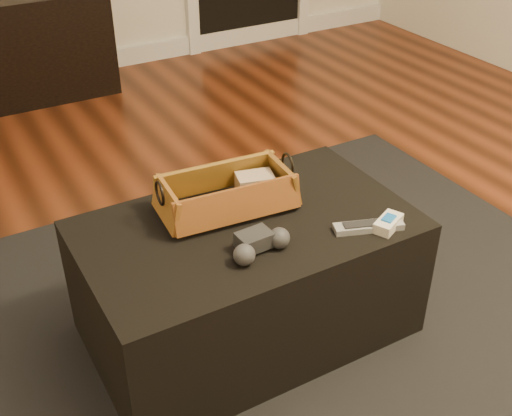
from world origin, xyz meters
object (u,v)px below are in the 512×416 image
ottoman (247,278)px  wicker_basket (227,195)px  cream_gadget (388,223)px  silver_remote (369,226)px  tv_remote (222,206)px  game_controller (259,244)px

ottoman → wicker_basket: 0.28m
ottoman → cream_gadget: (0.35, -0.23, 0.23)m
silver_remote → cream_gadget: cream_gadget is taller
tv_remote → silver_remote: (0.33, -0.29, -0.02)m
game_controller → silver_remote: size_ratio=0.92×
game_controller → cream_gadget: size_ratio=1.67×
ottoman → game_controller: (-0.04, -0.14, 0.24)m
ottoman → cream_gadget: 0.48m
wicker_basket → game_controller: bearing=-96.5°
cream_gadget → game_controller: bearing=168.0°
ottoman → game_controller: bearing=-106.1°
ottoman → game_controller: game_controller is taller
wicker_basket → cream_gadget: 0.49m
wicker_basket → ottoman: bearing=-82.4°
tv_remote → ottoman: bearing=-69.1°
game_controller → silver_remote: game_controller is taller
game_controller → cream_gadget: bearing=-12.0°
wicker_basket → game_controller: (-0.03, -0.25, -0.02)m
silver_remote → tv_remote: bearing=138.5°
game_controller → silver_remote: bearing=-10.2°
ottoman → wicker_basket: size_ratio=2.29×
tv_remote → wicker_basket: wicker_basket is taller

